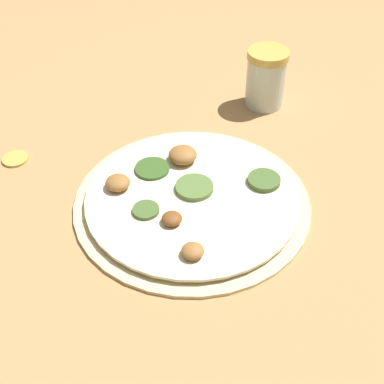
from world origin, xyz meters
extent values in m
plane|color=tan|center=(0.00, 0.00, 0.00)|extent=(3.00, 3.00, 0.00)
cylinder|color=beige|center=(0.00, 0.00, 0.00)|extent=(0.29, 0.29, 0.01)
cylinder|color=#EFE5C1|center=(0.00, 0.00, 0.01)|extent=(0.26, 0.26, 0.00)
cylinder|color=#567538|center=(-0.01, 0.01, 0.02)|extent=(0.05, 0.05, 0.01)
ellipsoid|color=#996633|center=(-0.07, 0.02, 0.02)|extent=(0.04, 0.04, 0.02)
ellipsoid|color=brown|center=(0.03, -0.04, 0.02)|extent=(0.02, 0.02, 0.01)
cylinder|color=#47662D|center=(0.02, 0.09, 0.02)|extent=(0.04, 0.04, 0.01)
ellipsoid|color=#996633|center=(0.09, -0.04, 0.02)|extent=(0.03, 0.03, 0.01)
cylinder|color=#385B23|center=(-0.07, -0.02, 0.02)|extent=(0.05, 0.05, 0.00)
cylinder|color=#47662D|center=(0.00, -0.06, 0.02)|extent=(0.03, 0.03, 0.00)
ellipsoid|color=#996633|center=(-0.06, -0.08, 0.02)|extent=(0.03, 0.03, 0.02)
cylinder|color=silver|center=(-0.15, 0.20, 0.04)|extent=(0.06, 0.06, 0.08)
cylinder|color=gold|center=(-0.15, 0.20, 0.08)|extent=(0.06, 0.06, 0.01)
cylinder|color=gold|center=(-0.19, -0.18, 0.00)|extent=(0.04, 0.04, 0.01)
camera|label=1|loc=(0.43, -0.22, 0.46)|focal=50.00mm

